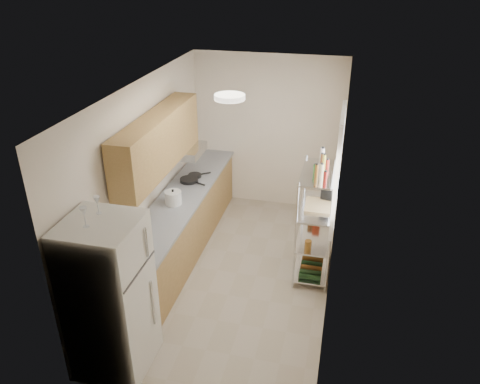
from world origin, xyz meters
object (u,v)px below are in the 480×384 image
(rice_cooker, at_px, (173,198))
(espresso_machine, at_px, (330,188))
(cutting_board, at_px, (318,205))
(frying_pan_large, at_px, (189,180))
(refrigerator, at_px, (110,297))

(rice_cooker, distance_m, espresso_machine, 2.13)
(cutting_board, relative_size, espresso_machine, 1.43)
(rice_cooker, xyz_separation_m, frying_pan_large, (-0.03, 0.72, -0.07))
(refrigerator, relative_size, cutting_board, 4.06)
(rice_cooker, bearing_deg, refrigerator, -88.24)
(refrigerator, distance_m, espresso_machine, 3.15)
(refrigerator, xyz_separation_m, espresso_machine, (2.01, 2.41, 0.29))
(frying_pan_large, bearing_deg, espresso_machine, 14.48)
(frying_pan_large, xyz_separation_m, espresso_machine, (2.10, -0.28, 0.24))
(rice_cooker, bearing_deg, espresso_machine, 11.93)
(refrigerator, relative_size, rice_cooker, 7.59)
(cutting_board, bearing_deg, refrigerator, -131.38)
(rice_cooker, xyz_separation_m, espresso_machine, (2.08, 0.44, 0.17))
(cutting_board, distance_m, espresso_machine, 0.33)
(frying_pan_large, distance_m, cutting_board, 2.05)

